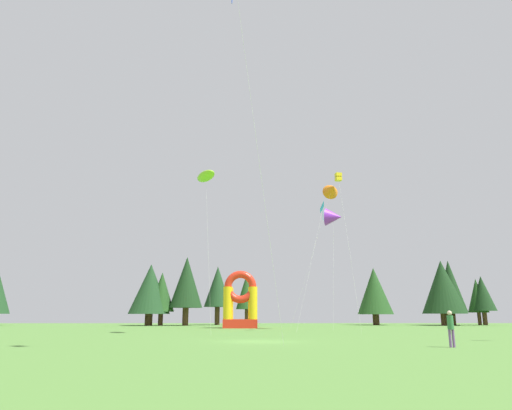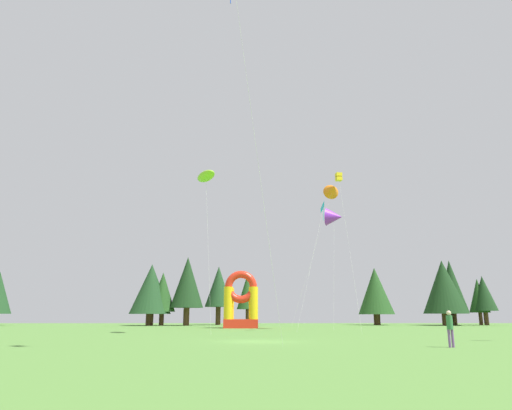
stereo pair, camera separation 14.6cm
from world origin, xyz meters
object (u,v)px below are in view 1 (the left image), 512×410
object	(u,v)px
person_midfield	(451,325)
kite_cyan_diamond	(323,209)
kite_orange_delta	(332,189)
kite_lime_parafoil	(206,176)
kite_yellow_box	(338,178)
kite_purple_delta	(334,217)
inflatable_red_slide	(240,306)

from	to	relation	value
person_midfield	kite_cyan_diamond	bearing A→B (deg)	93.20
kite_orange_delta	kite_lime_parafoil	distance (m)	23.04
kite_yellow_box	kite_purple_delta	world-z (taller)	kite_yellow_box
kite_orange_delta	kite_purple_delta	world-z (taller)	kite_orange_delta
kite_orange_delta	kite_yellow_box	world-z (taller)	kite_orange_delta
kite_purple_delta	inflatable_red_slide	bearing A→B (deg)	150.07
kite_yellow_box	inflatable_red_slide	size ratio (longest dim) A/B	2.30
kite_orange_delta	kite_yellow_box	size ratio (longest dim) A/B	1.18
kite_orange_delta	person_midfield	size ratio (longest dim) A/B	10.27
kite_orange_delta	kite_cyan_diamond	size ratio (longest dim) A/B	1.36
kite_yellow_box	kite_cyan_diamond	bearing A→B (deg)	100.30
kite_lime_parafoil	kite_cyan_diamond	distance (m)	15.64
kite_orange_delta	kite_lime_parafoil	size ratio (longest dim) A/B	1.30
kite_yellow_box	inflatable_red_slide	world-z (taller)	kite_yellow_box
kite_orange_delta	kite_purple_delta	distance (m)	7.71
kite_yellow_box	person_midfield	size ratio (longest dim) A/B	8.69
kite_yellow_box	kite_cyan_diamond	size ratio (longest dim) A/B	1.15
kite_cyan_diamond	inflatable_red_slide	distance (m)	15.91
kite_orange_delta	kite_cyan_diamond	xyz separation A→B (m)	(-2.41, -7.62, -4.32)
kite_cyan_diamond	kite_lime_parafoil	bearing A→B (deg)	-140.33
kite_orange_delta	kite_cyan_diamond	distance (m)	9.08
kite_lime_parafoil	kite_purple_delta	distance (m)	17.87
kite_cyan_diamond	person_midfield	world-z (taller)	kite_cyan_diamond
person_midfield	kite_orange_delta	bearing A→B (deg)	88.05
person_midfield	inflatable_red_slide	xyz separation A→B (m)	(-11.32, 33.77, 1.56)
inflatable_red_slide	kite_lime_parafoil	bearing A→B (deg)	-98.91
kite_yellow_box	kite_cyan_diamond	world-z (taller)	kite_yellow_box
kite_lime_parafoil	kite_cyan_diamond	size ratio (longest dim) A/B	1.04
inflatable_red_slide	kite_orange_delta	bearing A→B (deg)	-1.14
kite_orange_delta	person_midfield	bearing A→B (deg)	-90.54
kite_purple_delta	person_midfield	distance (m)	29.87
person_midfield	inflatable_red_slide	bearing A→B (deg)	107.12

